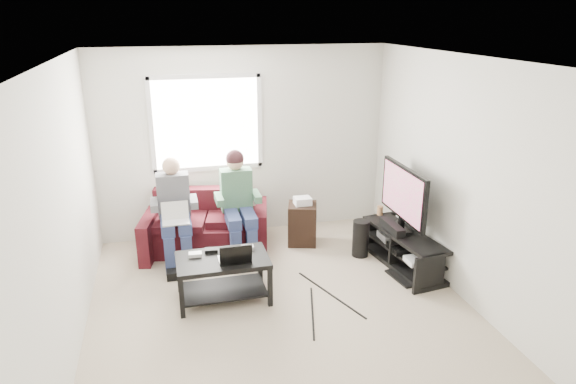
{
  "coord_description": "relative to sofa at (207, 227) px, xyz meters",
  "views": [
    {
      "loc": [
        -1.1,
        -4.59,
        2.99
      ],
      "look_at": [
        0.21,
        0.6,
        1.12
      ],
      "focal_mm": 32.0,
      "sensor_mm": 36.0,
      "label": 1
    }
  ],
  "objects": [
    {
      "name": "window",
      "position": [
        0.11,
        0.45,
        1.31
      ],
      "size": [
        1.48,
        0.04,
        1.28
      ],
      "color": "white",
      "rests_on": "wall_back"
    },
    {
      "name": "console_white",
      "position": [
        2.31,
        -1.53,
        -0.02
      ],
      "size": [
        0.3,
        0.22,
        0.06
      ],
      "primitive_type": "cube",
      "color": "silver",
      "rests_on": "tv_stand"
    },
    {
      "name": "controller_b",
      "position": [
        -0.05,
        -1.18,
        0.22
      ],
      "size": [
        0.15,
        0.1,
        0.04
      ],
      "primitive_type": "cube",
      "rotation": [
        0.0,
        0.0,
        -0.09
      ],
      "color": "black",
      "rests_on": "coffee_table"
    },
    {
      "name": "console_black",
      "position": [
        2.31,
        -1.18,
        -0.02
      ],
      "size": [
        0.38,
        0.3,
        0.07
      ],
      "primitive_type": "cube",
      "color": "black",
      "rests_on": "tv_stand"
    },
    {
      "name": "tv",
      "position": [
        2.31,
        -1.03,
        0.61
      ],
      "size": [
        0.12,
        1.1,
        0.81
      ],
      "color": "black",
      "rests_on": "tv_stand"
    },
    {
      "name": "laptop_black",
      "position": [
        0.17,
        -1.44,
        0.32
      ],
      "size": [
        0.34,
        0.24,
        0.24
      ],
      "primitive_type": null,
      "rotation": [
        0.0,
        0.0,
        0.01
      ],
      "color": "black",
      "rests_on": "coffee_table"
    },
    {
      "name": "end_table",
      "position": [
        1.28,
        -0.17,
        0.01
      ],
      "size": [
        0.38,
        0.38,
        0.66
      ],
      "color": "black",
      "rests_on": "floor"
    },
    {
      "name": "person_right",
      "position": [
        0.4,
        -0.24,
        0.48
      ],
      "size": [
        0.4,
        0.71,
        1.35
      ],
      "color": "navy",
      "rests_on": "sofa"
    },
    {
      "name": "wall_front",
      "position": [
        0.61,
        -4.03,
        1.01
      ],
      "size": [
        4.5,
        0.0,
        4.5
      ],
      "primitive_type": "plane",
      "rotation": [
        -1.57,
        0.0,
        0.0
      ],
      "color": "silver",
      "rests_on": "floor"
    },
    {
      "name": "controller_a",
      "position": [
        -0.23,
        -1.24,
        0.22
      ],
      "size": [
        0.15,
        0.1,
        0.04
      ],
      "primitive_type": "cube",
      "rotation": [
        0.0,
        0.0,
        -0.07
      ],
      "color": "silver",
      "rests_on": "coffee_table"
    },
    {
      "name": "laptop_silver",
      "position": [
        -0.4,
        -0.52,
        0.39
      ],
      "size": [
        0.35,
        0.27,
        0.24
      ],
      "primitive_type": null,
      "rotation": [
        0.0,
        0.0,
        -0.16
      ],
      "color": "silver",
      "rests_on": "person_left"
    },
    {
      "name": "keyboard_floor",
      "position": [
        2.14,
        -1.45,
        -0.28
      ],
      "size": [
        0.22,
        0.47,
        0.03
      ],
      "primitive_type": "cube",
      "rotation": [
        0.0,
        0.0,
        0.15
      ],
      "color": "black",
      "rests_on": "floor"
    },
    {
      "name": "ceiling",
      "position": [
        0.61,
        -1.78,
        2.31
      ],
      "size": [
        4.5,
        4.5,
        0.0
      ],
      "primitive_type": "plane",
      "rotation": [
        3.14,
        0.0,
        0.0
      ],
      "color": "white",
      "rests_on": "wall_back"
    },
    {
      "name": "soundbar",
      "position": [
        2.19,
        -1.03,
        0.2
      ],
      "size": [
        0.12,
        0.5,
        0.1
      ],
      "primitive_type": "cube",
      "color": "black",
      "rests_on": "tv_stand"
    },
    {
      "name": "wall_back",
      "position": [
        0.61,
        0.47,
        1.01
      ],
      "size": [
        4.5,
        0.0,
        4.5
      ],
      "primitive_type": "plane",
      "rotation": [
        1.57,
        0.0,
        0.0
      ],
      "color": "silver",
      "rests_on": "floor"
    },
    {
      "name": "sofa",
      "position": [
        0.0,
        0.0,
        0.0
      ],
      "size": [
        1.79,
        1.03,
        0.77
      ],
      "color": "#461118",
      "rests_on": "floor"
    },
    {
      "name": "coffee_table",
      "position": [
        0.05,
        -1.36,
        0.08
      ],
      "size": [
        0.99,
        0.61,
        0.49
      ],
      "color": "black",
      "rests_on": "floor"
    },
    {
      "name": "tv_stand",
      "position": [
        2.31,
        -1.13,
        -0.09
      ],
      "size": [
        0.58,
        1.39,
        0.45
      ],
      "color": "black",
      "rests_on": "floor"
    },
    {
      "name": "wall_left",
      "position": [
        -1.39,
        -1.78,
        1.01
      ],
      "size": [
        0.0,
        4.5,
        4.5
      ],
      "primitive_type": "plane",
      "rotation": [
        1.57,
        0.0,
        1.57
      ],
      "color": "silver",
      "rests_on": "floor"
    },
    {
      "name": "wall_right",
      "position": [
        2.61,
        -1.78,
        1.01
      ],
      "size": [
        0.0,
        4.5,
        4.5
      ],
      "primitive_type": "plane",
      "rotation": [
        1.57,
        0.0,
        -1.57
      ],
      "color": "silver",
      "rests_on": "floor"
    },
    {
      "name": "subwoofer",
      "position": [
        1.91,
        -0.73,
        -0.05
      ],
      "size": [
        0.21,
        0.21,
        0.48
      ],
      "primitive_type": "cylinder",
      "color": "black",
      "rests_on": "floor"
    },
    {
      "name": "controller_c",
      "position": [
        0.35,
        -1.21,
        0.22
      ],
      "size": [
        0.15,
        0.1,
        0.04
      ],
      "primitive_type": "cube",
      "rotation": [
        0.0,
        0.0,
        -0.09
      ],
      "color": "gray",
      "rests_on": "coffee_table"
    },
    {
      "name": "floor",
      "position": [
        0.61,
        -1.78,
        -0.29
      ],
      "size": [
        4.5,
        4.5,
        0.0
      ],
      "primitive_type": "plane",
      "color": "tan",
      "rests_on": "ground"
    },
    {
      "name": "drink_cup",
      "position": [
        2.26,
        -0.5,
        0.21
      ],
      "size": [
        0.08,
        0.08,
        0.12
      ],
      "primitive_type": "cylinder",
      "color": "#A87548",
      "rests_on": "tv_stand"
    },
    {
      "name": "person_left",
      "position": [
        -0.4,
        -0.26,
        0.42
      ],
      "size": [
        0.4,
        0.71,
        1.31
      ],
      "color": "navy",
      "rests_on": "sofa"
    },
    {
      "name": "console_grey",
      "position": [
        2.31,
        -0.83,
        -0.01
      ],
      "size": [
        0.34,
        0.26,
        0.08
      ],
      "primitive_type": "cube",
      "color": "gray",
      "rests_on": "tv_stand"
    }
  ]
}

